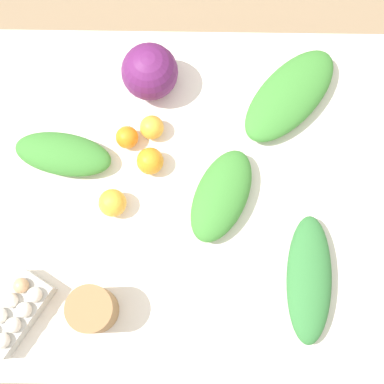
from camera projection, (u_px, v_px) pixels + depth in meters
The scene contains 13 objects.
ground_plane at pixel (192, 235), 2.27m from camera, with size 8.00×8.00×0.00m, color #937A5B.
dining_table at pixel (192, 200), 1.66m from camera, with size 1.29×1.07×0.72m.
cabbage_purple at pixel (150, 72), 1.58m from camera, with size 0.17×0.17×0.17m, color #601E5B.
egg_carton at pixel (15, 313), 1.45m from camera, with size 0.20×0.24×0.09m.
paper_bag at pixel (93, 310), 1.43m from camera, with size 0.13×0.13×0.13m, color #997047.
greens_bunch_dandelion at pixel (63, 154), 1.57m from camera, with size 0.29×0.13×0.07m, color #3D8433.
greens_bunch_chard at pixel (221, 196), 1.53m from camera, with size 0.29×0.15×0.08m, color #3D8433.
greens_bunch_beet_tops at pixel (309, 279), 1.48m from camera, with size 0.36×0.13×0.07m, color #337538.
greens_bunch_scallion at pixel (290, 95), 1.61m from camera, with size 0.37×0.17×0.08m, color #3D8433.
orange_0 at pixel (150, 161), 1.56m from camera, with size 0.08×0.08×0.08m, color orange.
orange_1 at pixel (112, 203), 1.53m from camera, with size 0.08×0.08×0.08m, color #F9A833.
orange_2 at pixel (152, 127), 1.59m from camera, with size 0.07×0.07×0.07m, color #F9A833.
orange_3 at pixel (127, 137), 1.59m from camera, with size 0.07×0.07×0.07m, color orange.
Camera 1 is at (-0.01, 0.39, 2.24)m, focal length 50.00 mm.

